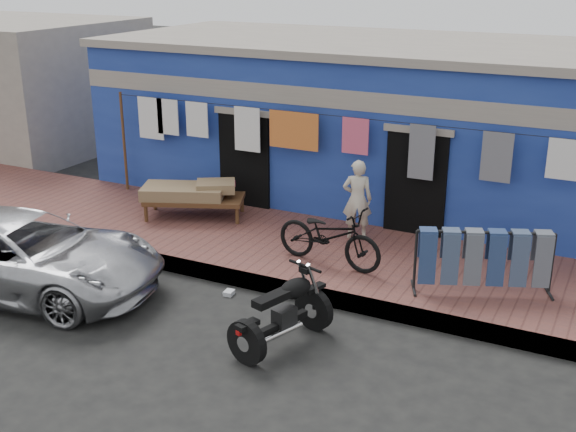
# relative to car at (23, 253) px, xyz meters

# --- Properties ---
(ground) EXTENTS (80.00, 80.00, 0.00)m
(ground) POSITION_rel_car_xyz_m (3.56, 0.08, -0.63)
(ground) COLOR black
(ground) RESTS_ON ground
(sidewalk) EXTENTS (28.00, 3.00, 0.25)m
(sidewalk) POSITION_rel_car_xyz_m (3.56, 3.08, -0.51)
(sidewalk) COLOR brown
(sidewalk) RESTS_ON ground
(curb) EXTENTS (28.00, 0.10, 0.25)m
(curb) POSITION_rel_car_xyz_m (3.56, 1.63, -0.51)
(curb) COLOR gray
(curb) RESTS_ON ground
(building) EXTENTS (12.20, 5.20, 3.36)m
(building) POSITION_rel_car_xyz_m (3.56, 7.07, 1.05)
(building) COLOR navy
(building) RESTS_ON ground
(neighbor_left) EXTENTS (6.00, 5.00, 3.40)m
(neighbor_left) POSITION_rel_car_xyz_m (-7.44, 7.08, 1.07)
(neighbor_left) COLOR #9E9384
(neighbor_left) RESTS_ON ground
(clothesline) EXTENTS (10.06, 0.06, 2.10)m
(clothesline) POSITION_rel_car_xyz_m (2.86, 4.33, 1.19)
(clothesline) COLOR brown
(clothesline) RESTS_ON sidewalk
(car) EXTENTS (4.79, 2.79, 1.27)m
(car) POSITION_rel_car_xyz_m (0.00, 0.00, 0.00)
(car) COLOR #B9BABF
(car) RESTS_ON ground
(seated_person) EXTENTS (0.60, 0.50, 1.43)m
(seated_person) POSITION_rel_car_xyz_m (4.02, 3.87, 0.33)
(seated_person) COLOR beige
(seated_person) RESTS_ON sidewalk
(bicycle) EXTENTS (1.92, 0.88, 1.20)m
(bicycle) POSITION_rel_car_xyz_m (4.06, 2.56, 0.22)
(bicycle) COLOR black
(bicycle) RESTS_ON sidewalk
(motorcycle) EXTENTS (1.50, 1.94, 1.05)m
(motorcycle) POSITION_rel_car_xyz_m (4.37, 0.27, -0.11)
(motorcycle) COLOR black
(motorcycle) RESTS_ON ground
(charpoy) EXTENTS (2.62, 2.32, 0.66)m
(charpoy) POSITION_rel_car_xyz_m (0.84, 3.52, -0.05)
(charpoy) COLOR brown
(charpoy) RESTS_ON sidewalk
(jeans_rack) EXTENTS (2.39, 1.89, 1.00)m
(jeans_rack) POSITION_rel_car_xyz_m (6.51, 2.63, 0.12)
(jeans_rack) COLOR black
(jeans_rack) RESTS_ON sidewalk
(litter_a) EXTENTS (0.21, 0.20, 0.08)m
(litter_a) POSITION_rel_car_xyz_m (4.21, 1.28, -0.60)
(litter_a) COLOR silver
(litter_a) RESTS_ON ground
(litter_b) EXTENTS (0.16, 0.17, 0.07)m
(litter_b) POSITION_rel_car_xyz_m (4.15, 1.08, -0.60)
(litter_b) COLOR silver
(litter_b) RESTS_ON ground
(litter_c) EXTENTS (0.15, 0.18, 0.07)m
(litter_c) POSITION_rel_car_xyz_m (2.93, 1.28, -0.60)
(litter_c) COLOR silver
(litter_c) RESTS_ON ground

